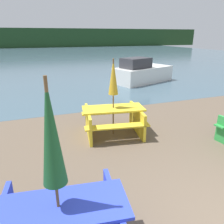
% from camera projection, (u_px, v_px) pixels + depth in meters
% --- Properties ---
extents(water, '(60.00, 50.00, 0.00)m').
position_uv_depth(water, '(49.00, 55.00, 30.31)').
color(water, '#425B6B').
rests_on(water, ground_plane).
extents(far_treeline, '(80.00, 1.60, 4.00)m').
position_uv_depth(far_treeline, '(40.00, 38.00, 47.35)').
color(far_treeline, '#1E3D1E').
rests_on(far_treeline, water).
extents(picnic_table_yellow, '(1.85, 1.62, 0.77)m').
position_uv_depth(picnic_table_yellow, '(113.00, 118.00, 6.02)').
color(picnic_table_yellow, yellow).
rests_on(picnic_table_yellow, ground_plane).
extents(umbrella_darkgreen, '(0.27, 0.27, 2.28)m').
position_uv_depth(umbrella_darkgreen, '(51.00, 135.00, 2.26)').
color(umbrella_darkgreen, brown).
rests_on(umbrella_darkgreen, ground_plane).
extents(umbrella_gold, '(0.26, 0.26, 2.07)m').
position_uv_depth(umbrella_gold, '(113.00, 78.00, 5.65)').
color(umbrella_gold, brown).
rests_on(umbrella_gold, ground_plane).
extents(boat, '(3.84, 2.62, 1.43)m').
position_uv_depth(boat, '(142.00, 73.00, 12.69)').
color(boat, silver).
rests_on(boat, water).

